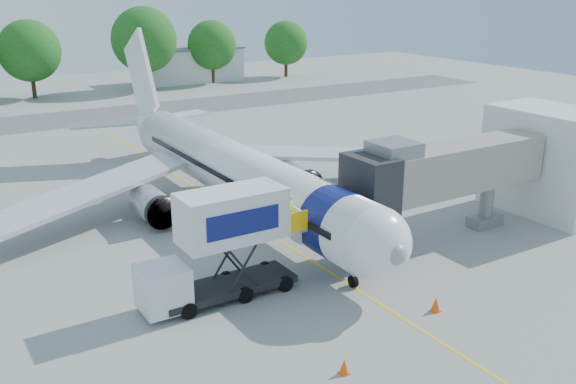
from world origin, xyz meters
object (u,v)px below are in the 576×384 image
catering_hiloader (220,247)px  ground_tug (418,353)px  jet_bridge (438,172)px  aircraft (231,170)px

catering_hiloader → ground_tug: catering_hiloader is taller
jet_bridge → catering_hiloader: jet_bridge is taller
aircraft → jet_bridge: size_ratio=2.71×
catering_hiloader → aircraft: bearing=60.6°
ground_tug → aircraft: bearing=99.7°
aircraft → catering_hiloader: (-6.27, -11.12, -0.19)m
aircraft → ground_tug: 21.17m
aircraft → jet_bridge: (7.99, -11.12, 1.39)m
catering_hiloader → jet_bridge: bearing=0.0°
aircraft → catering_hiloader: size_ratio=4.44×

